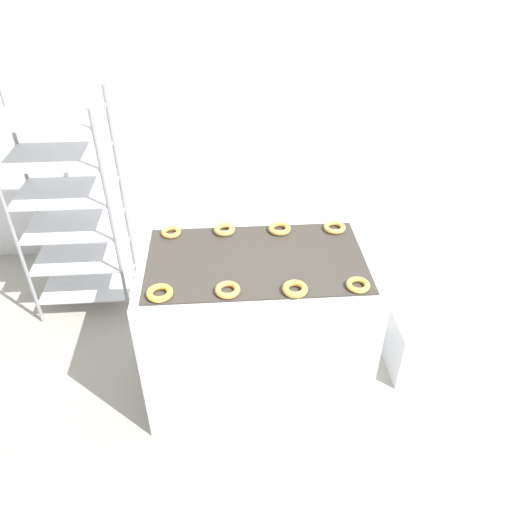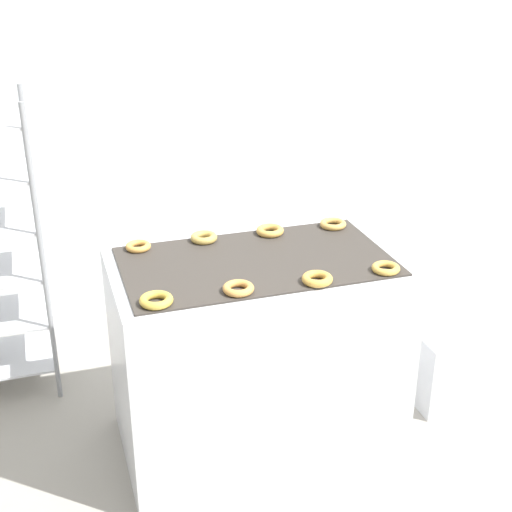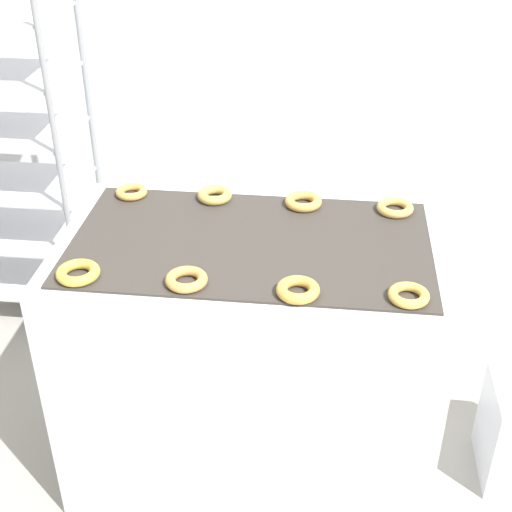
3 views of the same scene
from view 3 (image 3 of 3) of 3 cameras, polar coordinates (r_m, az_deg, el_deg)
name	(u,v)px [view 3 (image 3 of 3)]	position (r m, az deg, el deg)	size (l,w,h in m)	color
fryer_machine	(251,357)	(2.50, -0.39, -8.06)	(1.22, 0.73, 0.93)	silver
baking_rack_cart	(12,159)	(3.35, -18.97, 7.38)	(0.64, 0.45, 1.52)	gray
donut_near_left	(78,273)	(2.11, -14.05, -1.31)	(0.13, 0.13, 0.03)	gold
donut_near_midleft	(186,280)	(2.03, -5.58, -1.89)	(0.12, 0.12, 0.03)	#D7984A
donut_near_midright	(298,290)	(1.98, 3.37, -2.71)	(0.12, 0.12, 0.03)	gold
donut_near_right	(409,295)	(2.00, 12.12, -3.09)	(0.11, 0.11, 0.03)	gold
donut_far_left	(131,192)	(2.54, -9.94, 5.07)	(0.11, 0.11, 0.03)	gold
donut_far_midleft	(215,195)	(2.48, -3.33, 4.88)	(0.12, 0.12, 0.03)	tan
donut_far_midright	(303,201)	(2.44, 3.81, 4.38)	(0.13, 0.13, 0.03)	gold
donut_far_right	(395,208)	(2.44, 11.06, 3.81)	(0.12, 0.12, 0.03)	tan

